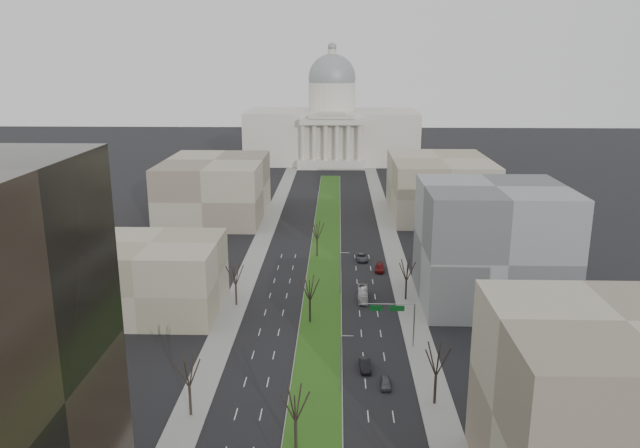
% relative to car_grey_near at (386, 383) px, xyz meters
% --- Properties ---
extents(ground, '(600.00, 600.00, 0.00)m').
position_rel_car_grey_near_xyz_m(ground, '(-10.51, 63.39, -0.66)').
color(ground, black).
rests_on(ground, ground).
extents(median, '(8.00, 222.03, 0.20)m').
position_rel_car_grey_near_xyz_m(median, '(-10.51, 62.38, -0.56)').
color(median, '#999993').
rests_on(median, ground).
extents(sidewalk_left, '(5.00, 330.00, 0.15)m').
position_rel_car_grey_near_xyz_m(sidewalk_left, '(-28.01, 38.39, -0.59)').
color(sidewalk_left, gray).
rests_on(sidewalk_left, ground).
extents(sidewalk_right, '(5.00, 330.00, 0.15)m').
position_rel_car_grey_near_xyz_m(sidewalk_right, '(6.99, 38.39, -0.59)').
color(sidewalk_right, gray).
rests_on(sidewalk_right, ground).
extents(capitol, '(80.00, 46.00, 55.00)m').
position_rel_car_grey_near_xyz_m(capitol, '(-10.51, 212.98, 15.64)').
color(capitol, beige).
rests_on(capitol, ground).
extents(building_beige_left, '(26.00, 22.00, 14.00)m').
position_rel_car_grey_near_xyz_m(building_beige_left, '(-43.51, 28.39, 6.34)').
color(building_beige_left, gray).
rests_on(building_beige_left, ground).
extents(building_tan_right, '(26.00, 24.00, 22.00)m').
position_rel_car_grey_near_xyz_m(building_tan_right, '(22.49, -24.61, 10.34)').
color(building_tan_right, gray).
rests_on(building_tan_right, ground).
extents(building_grey_right, '(28.00, 26.00, 24.00)m').
position_rel_car_grey_near_xyz_m(building_grey_right, '(23.49, 35.39, 11.34)').
color(building_grey_right, slate).
rests_on(building_grey_right, ground).
extents(building_far_left, '(30.00, 40.00, 18.00)m').
position_rel_car_grey_near_xyz_m(building_far_left, '(-45.51, 103.39, 8.34)').
color(building_far_left, gray).
rests_on(building_far_left, ground).
extents(building_far_right, '(30.00, 40.00, 18.00)m').
position_rel_car_grey_near_xyz_m(building_far_right, '(24.49, 108.39, 8.34)').
color(building_far_right, gray).
rests_on(building_far_right, ground).
extents(tree_left_mid, '(5.40, 5.40, 9.72)m').
position_rel_car_grey_near_xyz_m(tree_left_mid, '(-27.71, -8.61, 6.33)').
color(tree_left_mid, black).
rests_on(tree_left_mid, ground).
extents(tree_left_far, '(5.28, 5.28, 9.50)m').
position_rel_car_grey_near_xyz_m(tree_left_far, '(-27.71, 31.39, 6.18)').
color(tree_left_far, black).
rests_on(tree_left_far, ground).
extents(tree_right_mid, '(5.52, 5.52, 9.94)m').
position_rel_car_grey_near_xyz_m(tree_right_mid, '(6.69, -4.61, 6.49)').
color(tree_right_mid, black).
rests_on(tree_right_mid, ground).
extents(tree_right_far, '(5.04, 5.04, 9.07)m').
position_rel_car_grey_near_xyz_m(tree_right_far, '(6.69, 35.39, 5.86)').
color(tree_right_far, black).
rests_on(tree_right_far, ground).
extents(tree_median_a, '(5.40, 5.40, 9.72)m').
position_rel_car_grey_near_xyz_m(tree_median_a, '(-12.51, -16.61, 6.33)').
color(tree_median_a, black).
rests_on(tree_median_a, ground).
extents(tree_median_b, '(5.40, 5.40, 9.72)m').
position_rel_car_grey_near_xyz_m(tree_median_b, '(-12.51, 23.39, 6.33)').
color(tree_median_b, black).
rests_on(tree_median_b, ground).
extents(tree_median_c, '(5.40, 5.40, 9.72)m').
position_rel_car_grey_near_xyz_m(tree_median_c, '(-12.51, 63.39, 6.33)').
color(tree_median_c, black).
rests_on(tree_median_c, ground).
extents(streetlamp_median_b, '(1.90, 0.20, 9.16)m').
position_rel_car_grey_near_xyz_m(streetlamp_median_b, '(-6.75, -1.61, 4.14)').
color(streetlamp_median_b, gray).
rests_on(streetlamp_median_b, ground).
extents(streetlamp_median_c, '(1.90, 0.20, 9.16)m').
position_rel_car_grey_near_xyz_m(streetlamp_median_c, '(-6.75, 38.39, 4.14)').
color(streetlamp_median_c, gray).
rests_on(streetlamp_median_c, ground).
extents(mast_arm_signs, '(9.12, 0.24, 8.09)m').
position_rel_car_grey_near_xyz_m(mast_arm_signs, '(2.98, 13.42, 5.44)').
color(mast_arm_signs, gray).
rests_on(mast_arm_signs, ground).
extents(car_grey_near, '(1.65, 3.93, 1.33)m').
position_rel_car_grey_near_xyz_m(car_grey_near, '(0.00, 0.00, 0.00)').
color(car_grey_near, '#4F5257').
rests_on(car_grey_near, ground).
extents(car_black, '(1.91, 4.87, 1.58)m').
position_rel_car_grey_near_xyz_m(car_black, '(-2.91, 5.46, 0.12)').
color(car_black, black).
rests_on(car_black, ground).
extents(car_red, '(2.55, 5.34, 1.50)m').
position_rel_car_grey_near_xyz_m(car_red, '(2.49, 53.17, 0.09)').
color(car_red, maroon).
rests_on(car_red, ground).
extents(car_grey_far, '(3.13, 5.87, 1.57)m').
position_rel_car_grey_near_xyz_m(car_grey_far, '(-1.44, 60.99, 0.12)').
color(car_grey_far, '#4C4E53').
rests_on(car_grey_far, ground).
extents(box_van, '(2.04, 8.07, 2.24)m').
position_rel_car_grey_near_xyz_m(box_van, '(-2.12, 35.44, 0.45)').
color(box_van, silver).
rests_on(box_van, ground).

